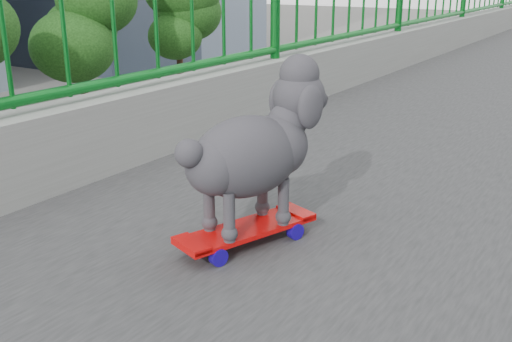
{
  "coord_description": "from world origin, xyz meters",
  "views": [
    {
      "loc": [
        0.43,
        -3.0,
        7.78
      ],
      "look_at": [
        -0.49,
        -1.6,
        7.22
      ],
      "focal_mm": 42.0,
      "sensor_mm": 36.0,
      "label": 1
    }
  ],
  "objects_px": {
    "poodle": "(254,147)",
    "car_2": "(80,229)",
    "skateboard": "(247,231)",
    "car_1": "(301,182)"
  },
  "relations": [
    {
      "from": "poodle",
      "to": "car_1",
      "type": "bearing_deg",
      "value": 137.28
    },
    {
      "from": "skateboard",
      "to": "car_2",
      "type": "distance_m",
      "value": 16.24
    },
    {
      "from": "poodle",
      "to": "car_2",
      "type": "xyz_separation_m",
      "value": [
        -11.92,
        9.04,
        -6.54
      ]
    },
    {
      "from": "car_1",
      "to": "car_2",
      "type": "distance_m",
      "value": 7.91
    },
    {
      "from": "car_1",
      "to": "car_2",
      "type": "relative_size",
      "value": 0.74
    },
    {
      "from": "poodle",
      "to": "car_1",
      "type": "distance_m",
      "value": 19.62
    },
    {
      "from": "car_2",
      "to": "car_1",
      "type": "bearing_deg",
      "value": -113.86
    },
    {
      "from": "skateboard",
      "to": "poodle",
      "type": "distance_m",
      "value": 0.26
    },
    {
      "from": "skateboard",
      "to": "car_2",
      "type": "height_order",
      "value": "skateboard"
    },
    {
      "from": "skateboard",
      "to": "car_1",
      "type": "distance_m",
      "value": 19.55
    }
  ]
}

